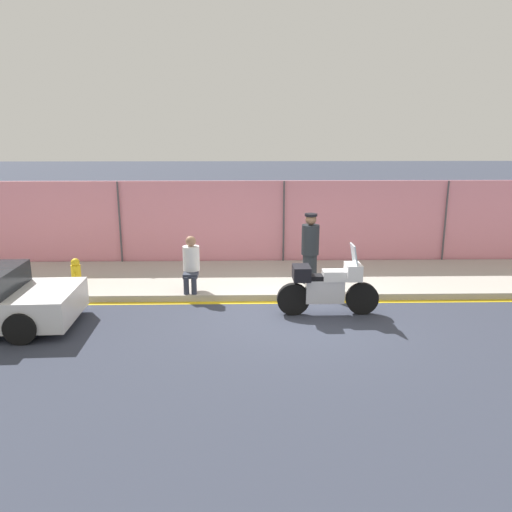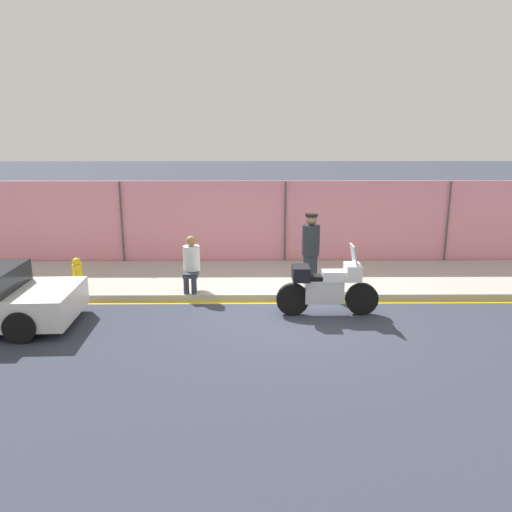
% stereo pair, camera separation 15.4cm
% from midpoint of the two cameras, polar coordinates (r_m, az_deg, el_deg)
% --- Properties ---
extents(ground_plane, '(120.00, 120.00, 0.00)m').
position_cam_midpoint_polar(ground_plane, '(10.90, 5.05, -6.58)').
color(ground_plane, '#333847').
extents(sidewalk, '(35.01, 3.22, 0.15)m').
position_cam_midpoint_polar(sidewalk, '(13.17, 4.07, -2.57)').
color(sidewalk, '#ADA89E').
rests_on(sidewalk, ground_plane).
extents(curb_paint_stripe, '(35.01, 0.18, 0.01)m').
position_cam_midpoint_polar(curb_paint_stripe, '(11.58, 4.71, -5.31)').
color(curb_paint_stripe, gold).
rests_on(curb_paint_stripe, ground_plane).
extents(storefront_fence, '(33.26, 0.17, 2.48)m').
position_cam_midpoint_polar(storefront_fence, '(14.55, 3.62, 3.72)').
color(storefront_fence, pink).
rests_on(storefront_fence, ground_plane).
extents(motorcycle, '(2.18, 0.51, 1.54)m').
position_cam_midpoint_polar(motorcycle, '(10.72, 8.49, -3.49)').
color(motorcycle, black).
rests_on(motorcycle, ground_plane).
extents(officer_standing, '(0.43, 0.43, 1.75)m').
position_cam_midpoint_polar(officer_standing, '(12.34, 6.62, 0.87)').
color(officer_standing, '#1E2328').
rests_on(officer_standing, sidewalk).
extents(person_seated_on_curb, '(0.40, 0.67, 1.29)m').
position_cam_midpoint_polar(person_seated_on_curb, '(11.89, -7.04, -0.51)').
color(person_seated_on_curb, '#2D3342').
rests_on(person_seated_on_curb, sidewalk).
extents(fire_hydrant, '(0.24, 0.30, 0.63)m').
position_cam_midpoint_polar(fire_hydrant, '(13.23, -19.45, -1.54)').
color(fire_hydrant, gold).
rests_on(fire_hydrant, sidewalk).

